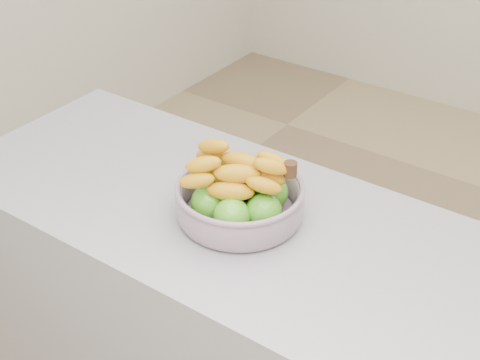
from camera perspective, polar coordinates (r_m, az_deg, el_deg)
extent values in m
plane|color=#9B855F|center=(2.50, 13.55, -14.44)|extent=(4.00, 4.00, 0.00)
cylinder|color=#ABB7CD|center=(1.54, 0.00, -2.93)|extent=(0.25, 0.25, 0.01)
torus|color=#ABB7CD|center=(1.50, 0.00, -0.64)|extent=(0.29, 0.29, 0.01)
sphere|color=green|center=(1.45, -0.71, -3.10)|extent=(0.08, 0.08, 0.08)
sphere|color=green|center=(1.47, 2.04, -2.64)|extent=(0.08, 0.08, 0.08)
sphere|color=green|center=(1.53, 2.64, -1.08)|extent=(0.08, 0.08, 0.08)
sphere|color=green|center=(1.57, 0.66, -0.04)|extent=(0.08, 0.08, 0.08)
sphere|color=green|center=(1.56, -1.93, -0.43)|extent=(0.08, 0.08, 0.08)
sphere|color=green|center=(1.50, -2.70, -1.94)|extent=(0.08, 0.08, 0.08)
ellipsoid|color=yellow|center=(1.45, -0.83, -0.96)|extent=(0.18, 0.12, 0.04)
ellipsoid|color=yellow|center=(1.49, -0.36, 0.02)|extent=(0.19, 0.11, 0.04)
ellipsoid|color=yellow|center=(1.53, 0.08, 0.95)|extent=(0.19, 0.09, 0.04)
ellipsoid|color=yellow|center=(1.45, -0.25, 0.54)|extent=(0.18, 0.13, 0.04)
ellipsoid|color=yellow|center=(1.49, 0.24, 1.56)|extent=(0.19, 0.07, 0.04)
cylinder|color=#3A2412|center=(1.44, 4.33, 0.92)|extent=(0.03, 0.03, 0.03)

